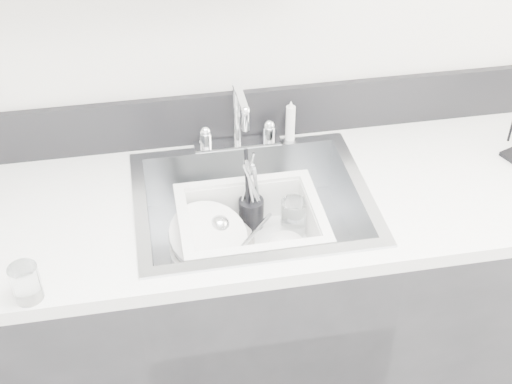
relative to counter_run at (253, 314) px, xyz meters
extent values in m
cube|color=silver|center=(0.00, 0.30, 0.84)|extent=(3.50, 0.02, 2.60)
cube|color=#232326|center=(0.00, 0.00, -0.02)|extent=(3.20, 0.62, 0.88)
cube|color=white|center=(0.00, 0.00, 0.44)|extent=(3.20, 0.62, 0.04)
cube|color=black|center=(0.00, 0.30, 0.54)|extent=(3.20, 0.02, 0.16)
cube|color=silver|center=(0.00, 0.25, 0.47)|extent=(0.26, 0.06, 0.02)
cylinder|color=silver|center=(-0.10, 0.25, 0.50)|extent=(0.04, 0.04, 0.05)
cylinder|color=silver|center=(0.10, 0.25, 0.50)|extent=(0.04, 0.04, 0.05)
cylinder|color=silver|center=(0.00, 0.25, 0.57)|extent=(0.02, 0.02, 0.20)
cylinder|color=silver|center=(0.00, 0.18, 0.68)|extent=(0.02, 0.15, 0.02)
cylinder|color=white|center=(0.16, 0.25, 0.53)|extent=(0.03, 0.03, 0.14)
cylinder|color=white|center=(-0.12, -0.02, 0.32)|extent=(0.24, 0.24, 0.01)
cylinder|color=white|center=(-0.11, -0.02, 0.33)|extent=(0.23, 0.23, 0.01)
cylinder|color=white|center=(-0.13, -0.02, 0.36)|extent=(0.27, 0.26, 0.10)
cylinder|color=black|center=(0.01, 0.07, 0.35)|extent=(0.07, 0.07, 0.09)
cylinder|color=silver|center=(0.00, 0.08, 0.43)|extent=(0.01, 0.05, 0.18)
cylinder|color=silver|center=(0.02, 0.06, 0.42)|extent=(0.02, 0.04, 0.16)
cylinder|color=black|center=(0.00, 0.07, 0.45)|extent=(0.01, 0.05, 0.20)
cylinder|color=white|center=(0.12, 0.02, 0.36)|extent=(0.08, 0.08, 0.11)
cylinder|color=white|center=(-0.57, -0.27, 0.51)|extent=(0.08, 0.08, 0.09)
imported|color=white|center=(0.08, -0.06, 0.32)|extent=(0.13, 0.13, 0.03)
camera|label=1|loc=(-0.27, -1.49, 1.66)|focal=50.00mm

